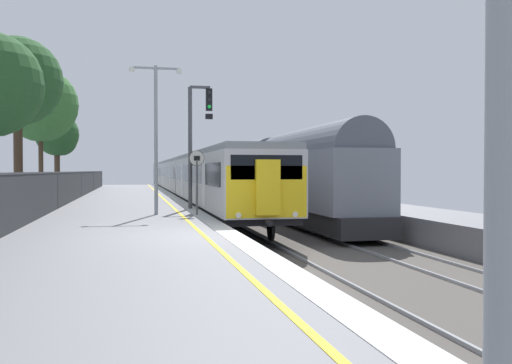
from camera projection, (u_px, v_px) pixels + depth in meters
name	position (u px, v px, depth m)	size (l,w,h in m)	color
ground	(313.00, 255.00, 15.36)	(17.40, 110.00, 1.21)	slate
commuter_train_at_platform	(182.00, 176.00, 49.34)	(2.83, 64.15, 3.81)	#B7B7BC
freight_train_adjacent_track	(233.00, 173.00, 47.20)	(2.60, 56.03, 4.65)	#232326
signal_gantry	(196.00, 133.00, 25.16)	(1.10, 0.24, 5.50)	#47474C
speed_limit_sign	(197.00, 174.00, 21.66)	(0.59, 0.08, 2.48)	#59595B
platform_lamp_mid	(156.00, 127.00, 21.81)	(2.00, 0.20, 5.78)	#93999E
background_tree_left	(41.00, 107.00, 36.17)	(4.76, 4.76, 8.34)	#473323
background_tree_centre	(58.00, 136.00, 44.24)	(3.38, 3.42, 6.26)	#473323
background_tree_back	(16.00, 83.00, 26.33)	(4.14, 4.14, 8.00)	#473323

